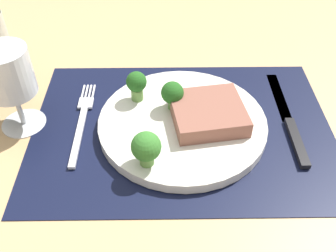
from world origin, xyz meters
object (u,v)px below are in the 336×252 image
at_px(steak, 208,113).
at_px(wine_glass, 8,77).
at_px(plate, 182,123).
at_px(fork, 82,121).
at_px(knife, 289,122).

xyz_separation_m(steak, wine_glass, (-0.29, 0.01, 0.06)).
relative_size(plate, fork, 1.36).
bearing_deg(fork, knife, -1.46).
relative_size(fork, knife, 0.83).
bearing_deg(plate, wine_glass, 176.72).
relative_size(steak, knife, 0.46).
relative_size(steak, fork, 0.55).
xyz_separation_m(fork, knife, (0.33, -0.01, 0.00)).
bearing_deg(wine_glass, steak, -2.83).
relative_size(fork, wine_glass, 1.41).
bearing_deg(fork, plate, -5.01).
bearing_deg(knife, steak, -174.77).
distance_m(fork, knife, 0.33).
height_order(steak, fork, steak).
bearing_deg(plate, knife, 1.79).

